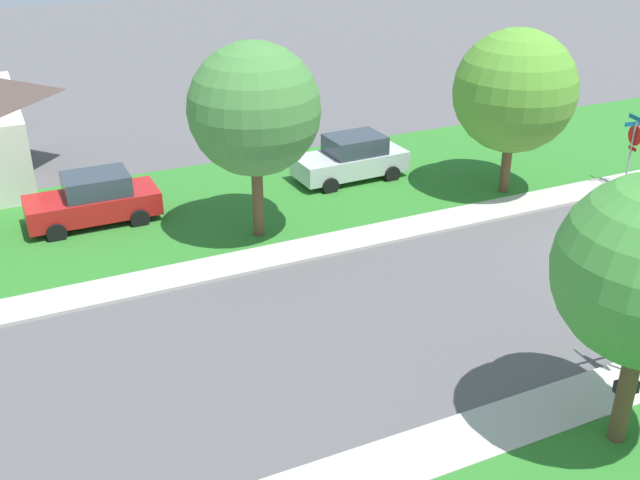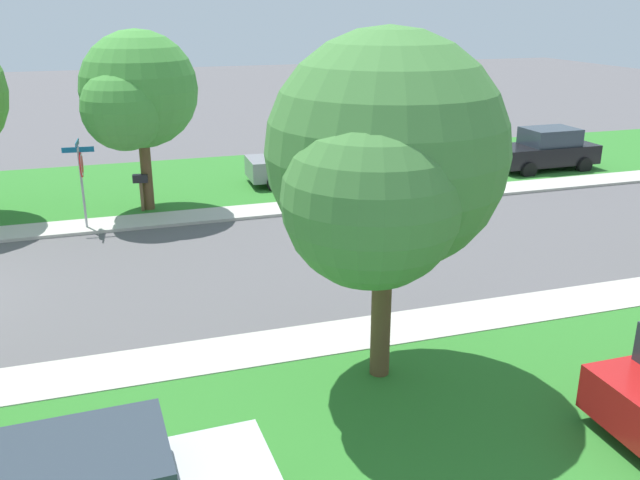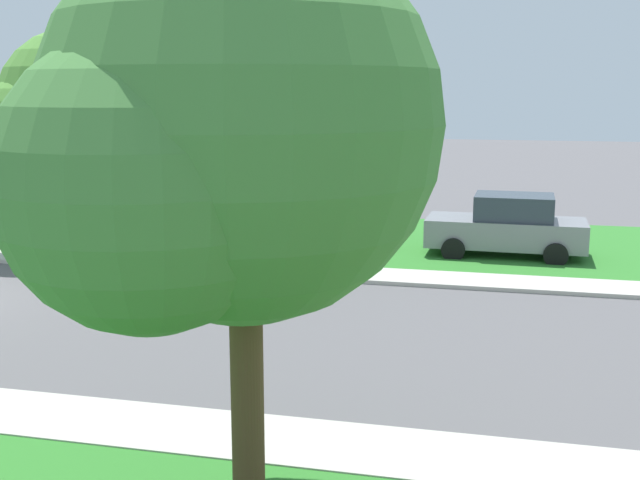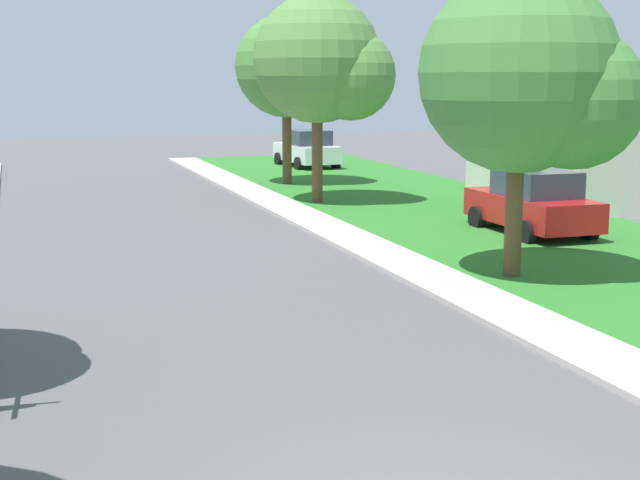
% 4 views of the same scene
% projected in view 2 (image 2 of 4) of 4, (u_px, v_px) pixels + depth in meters
% --- Properties ---
extents(sidewalk_east, '(1.40, 56.00, 0.10)m').
position_uv_depth(sidewalk_east, '(451.00, 321.00, 14.82)').
color(sidewalk_east, '#B7B2A8').
rests_on(sidewalk_east, ground).
extents(lawn_east, '(8.00, 56.00, 0.08)m').
position_uv_depth(lawn_east, '(595.00, 448.00, 10.60)').
color(lawn_east, '#2D7528').
rests_on(lawn_east, ground).
extents(sidewalk_west, '(1.40, 56.00, 0.10)m').
position_uv_depth(sidewalk_west, '(320.00, 205.00, 23.27)').
color(sidewalk_west, '#B7B2A8').
rests_on(sidewalk_west, ground).
extents(lawn_west, '(8.00, 56.00, 0.08)m').
position_uv_depth(lawn_west, '(284.00, 175.00, 27.49)').
color(lawn_west, '#2D7528').
rests_on(lawn_west, ground).
extents(stop_sign_far_corner, '(0.92, 0.92, 2.77)m').
position_uv_depth(stop_sign_far_corner, '(81.00, 170.00, 20.30)').
color(stop_sign_far_corner, '#9E9EA3').
rests_on(stop_sign_far_corner, ground).
extents(car_black_across_road, '(2.10, 4.33, 1.76)m').
position_uv_depth(car_black_across_road, '(546.00, 150.00, 28.05)').
color(car_black_across_road, black).
rests_on(car_black_across_road, ground).
extents(car_grey_driveway_right, '(2.14, 4.35, 1.76)m').
position_uv_depth(car_grey_driveway_right, '(305.00, 161.00, 26.00)').
color(car_grey_driveway_right, gray).
rests_on(car_grey_driveway_right, ground).
extents(tree_sidewalk_near, '(4.38, 4.07, 6.29)m').
position_uv_depth(tree_sidewalk_near, '(383.00, 164.00, 11.11)').
color(tree_sidewalk_near, brown).
rests_on(tree_sidewalk_near, ground).
extents(tree_across_left, '(3.98, 3.70, 5.87)m').
position_uv_depth(tree_across_left, '(136.00, 94.00, 21.32)').
color(tree_across_left, brown).
rests_on(tree_across_left, ground).
extents(mailbox, '(0.30, 0.51, 1.31)m').
position_uv_depth(mailbox, '(141.00, 183.00, 22.27)').
color(mailbox, brown).
rests_on(mailbox, ground).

